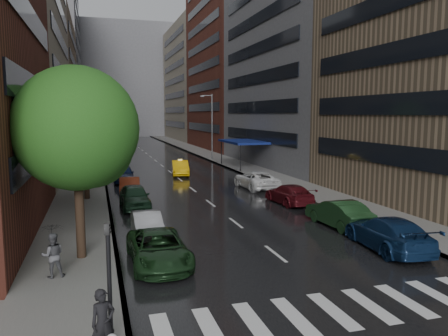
{
  "coord_description": "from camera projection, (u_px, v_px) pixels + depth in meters",
  "views": [
    {
      "loc": [
        -7.81,
        -14.11,
        6.46
      ],
      "look_at": [
        0.0,
        12.49,
        3.0
      ],
      "focal_mm": 35.0,
      "sensor_mm": 36.0,
      "label": 1
    }
  ],
  "objects": [
    {
      "name": "ground",
      "position": [
        317.0,
        286.0,
        16.41
      ],
      "size": [
        220.0,
        220.0,
        0.0
      ],
      "primitive_type": "plane",
      "color": "gray",
      "rests_on": "ground"
    },
    {
      "name": "street_lamp_right",
      "position": [
        211.0,
        125.0,
        60.81
      ],
      "size": [
        1.74,
        0.22,
        9.0
      ],
      "color": "gray",
      "rests_on": "sidewalk_right"
    },
    {
      "name": "road",
      "position": [
        152.0,
        158.0,
        64.02
      ],
      "size": [
        14.0,
        140.0,
        0.01
      ],
      "primitive_type": "cube",
      "color": "black",
      "rests_on": "ground"
    },
    {
      "name": "buildings_right",
      "position": [
        236.0,
        62.0,
        72.73
      ],
      "size": [
        8.05,
        109.1,
        36.0
      ],
      "color": "#937A5B",
      "rests_on": "ground"
    },
    {
      "name": "ped_black_umbrella",
      "position": [
        52.0,
        246.0,
        16.8
      ],
      "size": [
        0.96,
        0.98,
        2.09
      ],
      "color": "#505055",
      "rests_on": "sidewalk_left"
    },
    {
      "name": "sidewalk_right",
      "position": [
        211.0,
        156.0,
        66.53
      ],
      "size": [
        4.0,
        140.0,
        0.15
      ],
      "primitive_type": "cube",
      "color": "gray",
      "rests_on": "ground"
    },
    {
      "name": "tree_near",
      "position": [
        76.0,
        129.0,
        18.61
      ],
      "size": [
        5.34,
        5.34,
        8.5
      ],
      "color": "#382619",
      "rests_on": "ground"
    },
    {
      "name": "parked_cars_left",
      "position": [
        132.0,
        192.0,
        31.91
      ],
      "size": [
        2.46,
        34.92,
        1.6
      ],
      "color": "#173419",
      "rests_on": "ground"
    },
    {
      "name": "tree_mid",
      "position": [
        84.0,
        123.0,
        31.95
      ],
      "size": [
        5.32,
        5.32,
        8.48
      ],
      "color": "#382619",
      "rests_on": "ground"
    },
    {
      "name": "parked_cars_right",
      "position": [
        304.0,
        199.0,
        29.21
      ],
      "size": [
        2.81,
        23.55,
        1.6
      ],
      "color": "#10284D",
      "rests_on": "ground"
    },
    {
      "name": "sidewalk_left",
      "position": [
        88.0,
        159.0,
        61.5
      ],
      "size": [
        4.0,
        140.0,
        0.15
      ],
      "primitive_type": "cube",
      "color": "gray",
      "rests_on": "ground"
    },
    {
      "name": "ped_bag_walker",
      "position": [
        103.0,
        324.0,
        11.34
      ],
      "size": [
        0.77,
        0.64,
        1.8
      ],
      "color": "black",
      "rests_on": "sidewalk_left"
    },
    {
      "name": "taxi",
      "position": [
        180.0,
        168.0,
        45.87
      ],
      "size": [
        2.25,
        4.91,
        1.56
      ],
      "primitive_type": "imported",
      "rotation": [
        0.0,
        0.0,
        -0.13
      ],
      "color": "#E6AA0C",
      "rests_on": "ground"
    },
    {
      "name": "crosswalk",
      "position": [
        352.0,
        308.0,
        14.56
      ],
      "size": [
        13.15,
        2.8,
        0.01
      ],
      "color": "silver",
      "rests_on": "ground"
    },
    {
      "name": "building_far",
      "position": [
        122.0,
        81.0,
        126.79
      ],
      "size": [
        40.0,
        14.0,
        32.0
      ],
      "primitive_type": "cube",
      "color": "slate",
      "rests_on": "ground"
    },
    {
      "name": "traffic_light",
      "position": [
        109.0,
        274.0,
        11.59
      ],
      "size": [
        0.18,
        0.15,
        3.45
      ],
      "color": "black",
      "rests_on": "sidewalk_left"
    },
    {
      "name": "buildings_left",
      "position": [
        44.0,
        51.0,
        66.22
      ],
      "size": [
        8.0,
        108.0,
        38.0
      ],
      "color": "maroon",
      "rests_on": "ground"
    },
    {
      "name": "tree_far",
      "position": [
        87.0,
        122.0,
        44.75
      ],
      "size": [
        5.14,
        5.14,
        8.19
      ],
      "color": "#382619",
      "rests_on": "ground"
    },
    {
      "name": "street_lamp_left",
      "position": [
        97.0,
        130.0,
        42.22
      ],
      "size": [
        1.74,
        0.22,
        9.0
      ],
      "color": "gray",
      "rests_on": "sidewalk_left"
    },
    {
      "name": "awning",
      "position": [
        243.0,
        142.0,
        51.86
      ],
      "size": [
        4.0,
        8.0,
        3.12
      ],
      "color": "navy",
      "rests_on": "sidewalk_right"
    }
  ]
}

